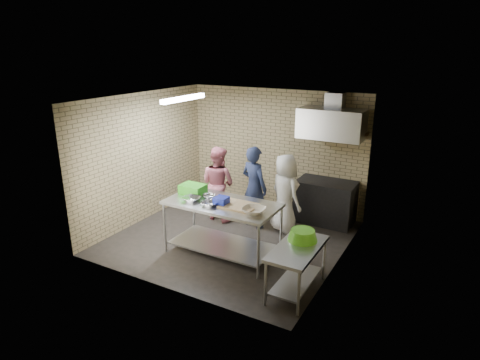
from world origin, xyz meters
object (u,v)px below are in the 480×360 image
Objects in this scene: woman_pink at (218,183)px; prep_table at (222,228)px; bottle_red at (336,126)px; woman_white at (285,193)px; side_counter at (296,269)px; green_crate at (193,189)px; man_navy at (254,187)px; blue_tub at (221,201)px; green_basin at (303,235)px; stove at (325,202)px.

prep_table is at bearing 131.88° from woman_pink.
bottle_red is 2.72m from woman_pink.
bottle_red is (1.20, 2.51, 1.54)m from prep_table.
side_counter is at bearing 148.20° from woman_white.
bottle_red reaches higher than woman_white.
prep_table is 1.61m from woman_white.
green_crate is 1.40m from man_navy.
woman_white is at bearing -121.71° from bottle_red.
woman_pink is (-2.52, 1.81, 0.42)m from side_counter.
blue_tub is (-1.55, 0.38, 0.68)m from side_counter.
man_navy reaches higher than green_basin.
stove is 0.76× the size of woman_white.
bottle_red reaches higher than man_navy.
green_basin is (0.43, -2.50, 0.38)m from stove.
stove is 2.73× the size of green_crate.
blue_tub is 0.48× the size of green_basin.
woman_white is at bearing 69.13° from prep_table.
prep_table is 4.30× the size of green_basin.
prep_table is 1.16× the size of man_navy.
bottle_red is at bearing 66.19° from blue_tub.
man_navy reaches higher than prep_table.
bottle_red reaches higher than green_basin.
bottle_red reaches higher than stove.
woman_white is (1.48, 0.14, -0.01)m from woman_pink.
woman_white reaches higher than stove.
side_counter is 0.76× the size of woman_white.
side_counter is 3.44m from bottle_red.
prep_table reaches higher than stove.
stove is at bearing 65.07° from blue_tub.
man_navy is at bearing -137.41° from bottle_red.
green_basin is 0.27× the size of man_navy.
man_navy is (0.64, 1.23, -0.23)m from green_crate.
prep_table is 1.24× the size of woman_pink.
blue_tub is at bearing -16.35° from green_crate.
prep_table is at bearing 163.31° from side_counter.
blue_tub is (0.75, -0.22, -0.02)m from green_crate.
green_basin is 0.29× the size of woman_white.
bottle_red reaches higher than side_counter.
blue_tub is 3.01m from bottle_red.
man_navy is (-1.65, 1.58, 0.02)m from green_basin.
woman_pink is (-0.86, -0.01, -0.05)m from man_navy.
woman_white is (1.26, 1.36, -0.28)m from green_crate.
stove is at bearing -96.34° from woman_white.
woman_white is at bearing -167.23° from woman_pink.
green_basin is 1.99m from woman_white.
blue_tub reaches higher than green_basin.
woman_pink reaches higher than green_crate.
prep_table is at bearing 108.58° from man_navy.
prep_table is at bearing 116.57° from blue_tub.
bottle_red is at bearing 78.23° from stove.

